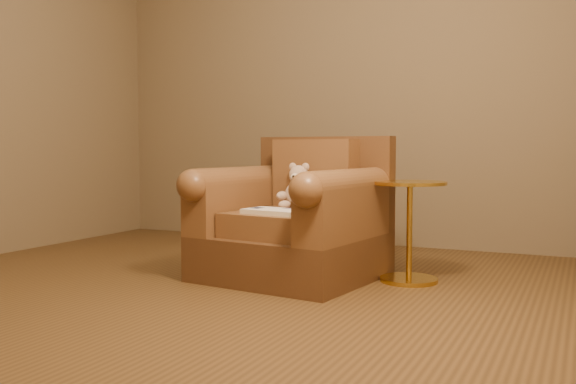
% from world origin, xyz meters
% --- Properties ---
extents(floor, '(4.00, 4.00, 0.00)m').
position_xyz_m(floor, '(0.00, 0.00, 0.00)').
color(floor, brown).
rests_on(floor, ground).
extents(armchair, '(1.07, 1.03, 0.86)m').
position_xyz_m(armchair, '(0.34, 0.52, 0.33)').
color(armchair, '#51321B').
rests_on(armchair, floor).
extents(teddy_bear, '(0.21, 0.24, 0.29)m').
position_xyz_m(teddy_bear, '(0.32, 0.60, 0.52)').
color(teddy_bear, tan).
rests_on(teddy_bear, armchair).
extents(guidebook, '(0.38, 0.26, 0.03)m').
position_xyz_m(guidebook, '(0.33, 0.26, 0.43)').
color(guidebook, beige).
rests_on(guidebook, armchair).
extents(side_table, '(0.43, 0.43, 0.60)m').
position_xyz_m(side_table, '(1.02, 0.67, 0.32)').
color(side_table, gold).
rests_on(side_table, floor).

